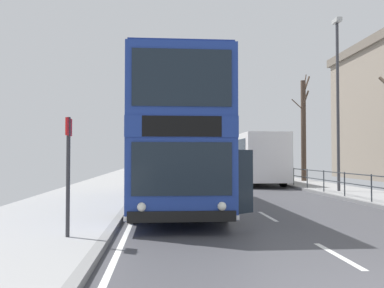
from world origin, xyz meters
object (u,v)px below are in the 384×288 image
object	(u,v)px
double_decker_bus_main	(175,141)
bare_tree_far_00	(304,128)
street_lamp_far_side	(338,91)
background_bus_far_lane	(252,157)
bus_stop_sign_near	(68,162)

from	to	relation	value
double_decker_bus_main	bare_tree_far_00	xyz separation A→B (m)	(9.27, 13.02, 1.43)
street_lamp_far_side	background_bus_far_lane	bearing A→B (deg)	107.75
background_bus_far_lane	double_decker_bus_main	bearing A→B (deg)	-113.92
double_decker_bus_main	street_lamp_far_side	world-z (taller)	street_lamp_far_side
background_bus_far_lane	bare_tree_far_00	distance (m)	4.27
double_decker_bus_main	bus_stop_sign_near	world-z (taller)	double_decker_bus_main
street_lamp_far_side	bare_tree_far_00	xyz separation A→B (m)	(1.25, 8.22, -1.16)
bus_stop_sign_near	background_bus_far_lane	bearing A→B (deg)	66.41
double_decker_bus_main	bare_tree_far_00	bearing A→B (deg)	54.55
bus_stop_sign_near	bare_tree_far_00	size ratio (longest dim) A/B	0.33
street_lamp_far_side	bare_tree_far_00	size ratio (longest dim) A/B	1.12
double_decker_bus_main	bare_tree_far_00	distance (m)	16.05
bus_stop_sign_near	bare_tree_far_00	world-z (taller)	bare_tree_far_00
bare_tree_far_00	street_lamp_far_side	bearing A→B (deg)	-98.68
background_bus_far_lane	street_lamp_far_side	bearing A→B (deg)	-72.25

